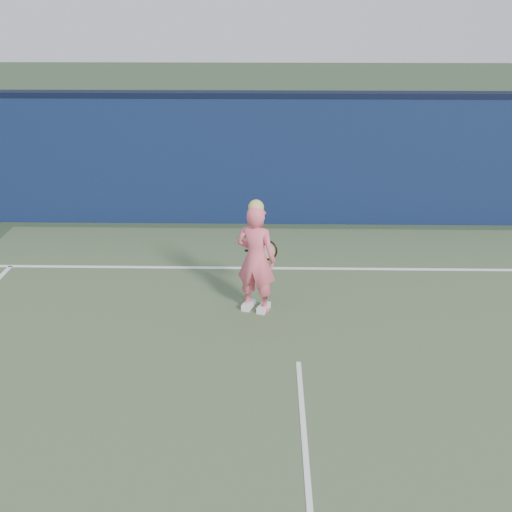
{
  "coord_description": "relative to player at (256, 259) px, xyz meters",
  "views": [
    {
      "loc": [
        -0.4,
        -6.0,
        4.31
      ],
      "look_at": [
        -0.57,
        2.47,
        0.86
      ],
      "focal_mm": 45.0,
      "sensor_mm": 36.0,
      "label": 1
    }
  ],
  "objects": [
    {
      "name": "court_lines",
      "position": [
        0.57,
        -2.8,
        -0.8
      ],
      "size": [
        11.0,
        12.04,
        0.01
      ],
      "color": "white",
      "rests_on": "court_surface"
    },
    {
      "name": "player",
      "position": [
        0.0,
        0.0,
        0.0
      ],
      "size": [
        0.69,
        0.57,
        1.69
      ],
      "rotation": [
        0.0,
        0.0,
        2.78
      ],
      "color": "#F65F75",
      "rests_on": "ground"
    },
    {
      "name": "racket",
      "position": [
        0.14,
        0.37,
        -0.01
      ],
      "size": [
        0.51,
        0.37,
        0.32
      ],
      "rotation": [
        0.0,
        0.0,
        -0.7
      ],
      "color": "black",
      "rests_on": "ground"
    },
    {
      "name": "backstop_wall",
      "position": [
        0.57,
        4.03,
        0.44
      ],
      "size": [
        24.0,
        0.4,
        2.5
      ],
      "primitive_type": "cube",
      "color": "#0E1C3E",
      "rests_on": "ground"
    },
    {
      "name": "wall_cap",
      "position": [
        0.57,
        4.03,
        1.74
      ],
      "size": [
        24.0,
        0.42,
        0.1
      ],
      "primitive_type": "cube",
      "color": "black",
      "rests_on": "backstop_wall"
    },
    {
      "name": "ground",
      "position": [
        0.57,
        -2.47,
        -0.81
      ],
      "size": [
        80.0,
        80.0,
        0.0
      ],
      "primitive_type": "plane",
      "color": "#314329",
      "rests_on": "ground"
    }
  ]
}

